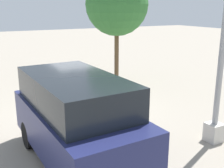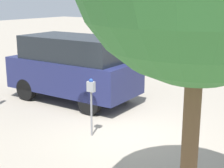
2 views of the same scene
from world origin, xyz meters
TOP-DOWN VIEW (x-y plane):
  - ground_plane at (0.00, 0.00)m, footprint 80.00×80.00m
  - parking_meter_near at (0.71, 0.53)m, footprint 0.21×0.12m
  - parked_van at (3.13, -1.54)m, footprint 4.49×2.13m

SIDE VIEW (x-z plane):
  - ground_plane at x=0.00m, z-range 0.00..0.00m
  - parking_meter_near at x=0.71m, z-range 0.36..1.86m
  - parked_van at x=3.13m, z-range 0.09..2.30m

